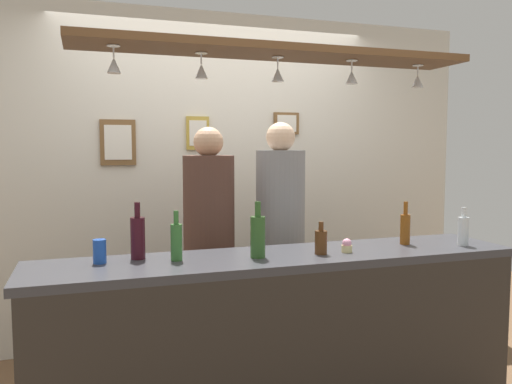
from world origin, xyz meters
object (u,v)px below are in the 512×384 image
at_px(person_right_grey_shirt, 280,220).
at_px(picture_frame_caricature, 118,142).
at_px(bottle_beer_brown_stubby, 321,241).
at_px(bottle_beer_amber_tall, 405,228).
at_px(picture_frame_crest, 198,133).
at_px(bottle_champagne_green, 258,236).
at_px(cupcake, 347,246).
at_px(drink_can, 100,251).
at_px(bottle_soda_clear, 463,230).
at_px(person_middle_brown_shirt, 209,227).
at_px(bottle_wine_dark_red, 138,237).
at_px(bottle_beer_green_import, 176,241).
at_px(picture_frame_upper_small, 286,123).

relative_size(person_right_grey_shirt, picture_frame_caricature, 5.03).
bearing_deg(person_right_grey_shirt, bottle_beer_brown_stubby, -94.67).
bearing_deg(bottle_beer_amber_tall, picture_frame_crest, 125.66).
xyz_separation_m(person_right_grey_shirt, bottle_champagne_green, (-0.42, -0.75, 0.04)).
height_order(cupcake, picture_frame_caricature, picture_frame_caricature).
bearing_deg(bottle_beer_amber_tall, drink_can, 178.44).
bearing_deg(bottle_soda_clear, drink_can, 174.68).
xyz_separation_m(person_middle_brown_shirt, cupcake, (0.60, -0.78, -0.02)).
bearing_deg(bottle_wine_dark_red, person_middle_brown_shirt, 48.35).
height_order(bottle_beer_brown_stubby, bottle_beer_amber_tall, bottle_beer_amber_tall).
bearing_deg(bottle_soda_clear, person_middle_brown_shirt, 148.79).
bearing_deg(bottle_beer_green_import, cupcake, -5.75).
relative_size(bottle_beer_brown_stubby, bottle_champagne_green, 0.60).
bearing_deg(bottle_wine_dark_red, picture_frame_caricature, 90.44).
bearing_deg(picture_frame_upper_small, drink_can, -139.52).
height_order(bottle_champagne_green, bottle_beer_amber_tall, bottle_champagne_green).
height_order(bottle_beer_brown_stubby, picture_frame_upper_small, picture_frame_upper_small).
bearing_deg(picture_frame_crest, bottle_beer_brown_stubby, -75.91).
height_order(drink_can, picture_frame_caricature, picture_frame_caricature).
bearing_deg(bottle_beer_brown_stubby, bottle_wine_dark_red, 168.61).
xyz_separation_m(bottle_beer_brown_stubby, bottle_beer_amber_tall, (0.61, 0.10, 0.03)).
relative_size(bottle_wine_dark_red, picture_frame_upper_small, 1.36).
height_order(person_right_grey_shirt, bottle_soda_clear, person_right_grey_shirt).
height_order(bottle_beer_green_import, picture_frame_crest, picture_frame_crest).
bearing_deg(bottle_champagne_green, bottle_beer_green_import, 171.30).
bearing_deg(drink_can, bottle_beer_brown_stubby, -7.41).
bearing_deg(bottle_soda_clear, bottle_champagne_green, 176.84).
xyz_separation_m(drink_can, picture_frame_crest, (0.79, 1.31, 0.64)).
bearing_deg(bottle_beer_amber_tall, bottle_wine_dark_red, 176.66).
height_order(person_right_grey_shirt, cupcake, person_right_grey_shirt).
bearing_deg(bottle_beer_amber_tall, cupcake, -166.97).
xyz_separation_m(person_middle_brown_shirt, bottle_champagne_green, (0.09, -0.75, 0.06)).
bearing_deg(bottle_beer_green_import, person_right_grey_shirt, 39.21).
distance_m(bottle_champagne_green, cupcake, 0.52).
distance_m(person_middle_brown_shirt, picture_frame_caricature, 1.04).
relative_size(bottle_beer_brown_stubby, picture_frame_caricature, 0.53).
height_order(person_right_grey_shirt, picture_frame_caricature, picture_frame_caricature).
bearing_deg(drink_can, bottle_wine_dark_red, 12.66).
distance_m(bottle_beer_amber_tall, picture_frame_crest, 1.78).
bearing_deg(picture_frame_crest, picture_frame_caricature, 180.00).
distance_m(bottle_beer_brown_stubby, picture_frame_caricature, 1.84).
xyz_separation_m(bottle_soda_clear, drink_can, (-2.08, 0.19, -0.03)).
distance_m(person_middle_brown_shirt, person_right_grey_shirt, 0.51).
bearing_deg(picture_frame_crest, person_middle_brown_shirt, -96.35).
distance_m(picture_frame_caricature, picture_frame_crest, 0.61).
bearing_deg(bottle_champagne_green, picture_frame_upper_small, 62.87).
bearing_deg(cupcake, picture_frame_upper_small, 81.43).
xyz_separation_m(bottle_champagne_green, bottle_beer_amber_tall, (0.97, 0.07, -0.02)).
xyz_separation_m(bottle_beer_green_import, bottle_soda_clear, (1.70, -0.14, -0.01)).
relative_size(person_middle_brown_shirt, picture_frame_crest, 6.43).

